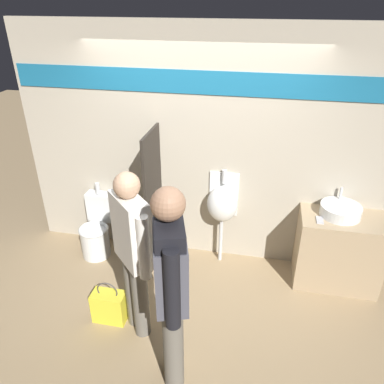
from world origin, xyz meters
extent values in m
plane|color=#997F5B|center=(0.00, 0.00, 0.00)|extent=(16.00, 16.00, 0.00)
cube|color=#B2A893|center=(0.00, 0.60, 1.35)|extent=(4.19, 0.06, 2.70)
cube|color=#19668E|center=(0.00, 0.56, 2.11)|extent=(4.11, 0.01, 0.24)
cube|color=tan|center=(1.60, 0.31, 0.42)|extent=(0.88, 0.51, 0.84)
cylinder|color=silver|center=(1.55, 0.36, 0.90)|extent=(0.42, 0.42, 0.12)
cylinder|color=silver|center=(1.55, 0.51, 1.02)|extent=(0.03, 0.03, 0.14)
cube|color=#B7B7BC|center=(1.34, 0.21, 0.84)|extent=(0.07, 0.14, 0.01)
cube|color=#28231E|center=(-0.47, 0.28, 0.83)|extent=(0.03, 0.58, 1.65)
cylinder|color=silver|center=(0.30, 0.43, 0.30)|extent=(0.04, 0.04, 0.59)
ellipsoid|color=silver|center=(0.30, 0.43, 0.79)|extent=(0.35, 0.26, 0.44)
cube|color=silver|center=(0.30, 0.56, 0.85)|extent=(0.33, 0.02, 0.54)
cylinder|color=silver|center=(0.30, 0.52, 1.10)|extent=(0.06, 0.06, 0.16)
cylinder|color=silver|center=(-1.23, 0.22, 0.18)|extent=(0.35, 0.35, 0.37)
torus|color=silver|center=(-1.23, 0.22, 0.38)|extent=(0.36, 0.36, 0.04)
cube|color=silver|center=(-1.23, 0.48, 0.55)|extent=(0.33, 0.16, 0.37)
cylinder|color=silver|center=(-1.23, 0.46, 0.82)|extent=(0.06, 0.06, 0.14)
cylinder|color=#666056|center=(0.15, -1.29, 0.44)|extent=(0.16, 0.16, 0.88)
cylinder|color=#666056|center=(0.10, -1.12, 0.44)|extent=(0.16, 0.16, 0.88)
cube|color=black|center=(0.12, -1.20, 1.23)|extent=(0.33, 0.50, 0.70)
cube|color=#4C4C56|center=(0.12, -1.20, 1.17)|extent=(0.36, 0.53, 0.56)
cylinder|color=black|center=(0.20, -1.45, 1.19)|extent=(0.11, 0.11, 0.64)
cylinder|color=black|center=(0.04, -0.95, 1.19)|extent=(0.11, 0.11, 0.64)
sphere|color=#A87A5B|center=(0.12, -1.20, 1.70)|extent=(0.24, 0.24, 0.24)
cylinder|color=#666056|center=(-0.28, -0.82, 0.41)|extent=(0.15, 0.15, 0.81)
cylinder|color=#666056|center=(-0.39, -0.71, 0.41)|extent=(0.15, 0.15, 0.81)
cube|color=silver|center=(-0.34, -0.77, 1.14)|extent=(0.43, 0.43, 0.64)
cylinder|color=silver|center=(-0.17, -0.94, 1.10)|extent=(0.10, 0.10, 0.59)
cylinder|color=silver|center=(-0.51, -0.59, 1.10)|extent=(0.10, 0.10, 0.59)
sphere|color=tan|center=(-0.34, -0.77, 1.57)|extent=(0.22, 0.22, 0.22)
cube|color=yellow|center=(-0.65, -0.74, 0.16)|extent=(0.33, 0.18, 0.33)
torus|color=#4C4742|center=(-0.65, -0.74, 0.37)|extent=(0.21, 0.01, 0.21)
camera|label=1|loc=(0.70, -3.25, 2.92)|focal=35.00mm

